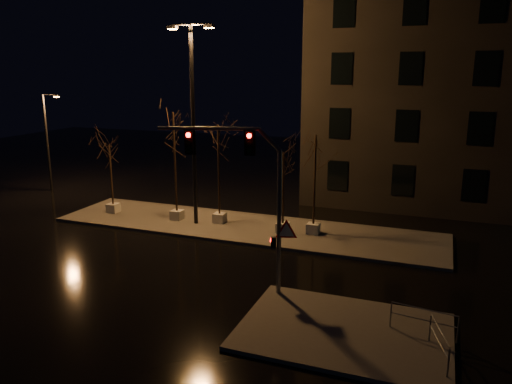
% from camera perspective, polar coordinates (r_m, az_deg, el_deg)
% --- Properties ---
extents(ground, '(90.00, 90.00, 0.00)m').
position_cam_1_polar(ground, '(23.12, -7.00, -8.46)').
color(ground, black).
rests_on(ground, ground).
extents(median, '(22.00, 5.00, 0.15)m').
position_cam_1_polar(median, '(28.21, -1.35, -4.07)').
color(median, '#4F4C47').
rests_on(median, ground).
extents(sidewalk_corner, '(7.00, 5.00, 0.15)m').
position_cam_1_polar(sidewalk_corner, '(17.82, 10.02, -15.40)').
color(sidewalk_corner, '#4F4C47').
rests_on(sidewalk_corner, ground).
extents(building, '(25.00, 12.00, 15.00)m').
position_cam_1_polar(building, '(37.11, 27.19, 10.40)').
color(building, black).
rests_on(building, ground).
extents(tree_0, '(1.80, 1.80, 4.30)m').
position_cam_1_polar(tree_0, '(31.44, -16.34, 3.50)').
color(tree_0, beige).
rests_on(tree_0, median).
extents(tree_1, '(1.80, 1.80, 6.46)m').
position_cam_1_polar(tree_1, '(28.79, -9.36, 6.26)').
color(tree_1, beige).
rests_on(tree_1, median).
extents(tree_2, '(1.80, 1.80, 5.79)m').
position_cam_1_polar(tree_2, '(27.96, -4.33, 5.14)').
color(tree_2, beige).
rests_on(tree_2, median).
extents(tree_3, '(1.80, 1.80, 4.47)m').
position_cam_1_polar(tree_3, '(26.29, 3.16, 2.40)').
color(tree_3, beige).
rests_on(tree_3, median).
extents(tree_4, '(1.80, 1.80, 5.46)m').
position_cam_1_polar(tree_4, '(26.16, 6.79, 3.94)').
color(tree_4, beige).
rests_on(tree_4, median).
extents(traffic_signal_mast, '(5.17, 1.47, 6.52)m').
position_cam_1_polar(traffic_signal_mast, '(18.81, -0.51, 0.64)').
color(traffic_signal_mast, slate).
rests_on(traffic_signal_mast, sidewalk_corner).
extents(streetlight_main, '(2.72, 0.33, 10.94)m').
position_cam_1_polar(streetlight_main, '(27.75, -7.23, 9.00)').
color(streetlight_main, black).
rests_on(streetlight_main, median).
extents(streetlight_far, '(1.39, 0.45, 7.09)m').
position_cam_1_polar(streetlight_far, '(39.47, -22.67, 5.68)').
color(streetlight_far, black).
rests_on(streetlight_far, ground).
extents(guard_rail_a, '(2.17, 0.37, 0.95)m').
position_cam_1_polar(guard_rail_a, '(17.81, 18.62, -13.45)').
color(guard_rail_a, slate).
rests_on(guard_rail_a, sidewalk_corner).
extents(guard_rail_b, '(0.61, 1.95, 0.96)m').
position_cam_1_polar(guard_rail_b, '(16.68, 20.19, -15.52)').
color(guard_rail_b, slate).
rests_on(guard_rail_b, sidewalk_corner).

